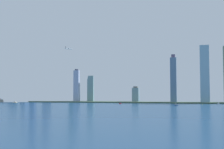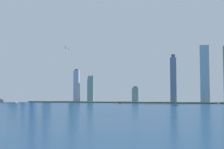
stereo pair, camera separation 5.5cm
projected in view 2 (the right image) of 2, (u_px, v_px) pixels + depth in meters
ground_plane at (52, 112)px, 480.51m from camera, size 6000.00×6000.00×0.00m
waterfront_pier at (122, 102)px, 942.30m from camera, size 997.82×58.37×3.63m
observation_tower at (35, 61)px, 1066.42m from camera, size 32.64×32.64×311.11m
stadium_dome at (1, 99)px, 1045.73m from camera, size 102.90×102.90×54.87m
skyscraper_0 at (47, 77)px, 1064.59m from camera, size 24.96×19.35×179.97m
skyscraper_1 at (136, 95)px, 962.03m from camera, size 21.42×22.52×52.75m
skyscraper_3 at (174, 80)px, 910.79m from camera, size 18.67×22.17×150.53m
skyscraper_4 at (33, 77)px, 1025.26m from camera, size 18.59×13.37×176.85m
skyscraper_5 at (25, 88)px, 1114.11m from camera, size 20.53×24.66×100.93m
skyscraper_6 at (77, 86)px, 997.15m from camera, size 18.34×16.07×112.00m
skyscraper_7 at (205, 74)px, 874.87m from camera, size 26.36×22.43×172.91m
skyscraper_8 at (91, 89)px, 1003.63m from camera, size 21.51×17.73×89.70m
skyscraper_9 at (13, 93)px, 1045.18m from camera, size 26.55×20.62×65.22m
skyscraper_10 at (72, 79)px, 1093.03m from camera, size 18.39×20.83×167.76m
boat_0 at (120, 103)px, 836.67m from camera, size 6.34×3.57×4.97m
boat_1 at (218, 104)px, 797.19m from camera, size 5.60×11.47×5.09m
boat_2 at (176, 105)px, 723.00m from camera, size 12.89×3.41×10.76m
boat_4 at (15, 102)px, 944.29m from camera, size 14.33×5.97×7.91m
channel_buoy_0 at (203, 104)px, 774.04m from camera, size 1.85×1.85×1.57m
airplane at (69, 49)px, 913.24m from camera, size 20.93×21.92×7.28m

